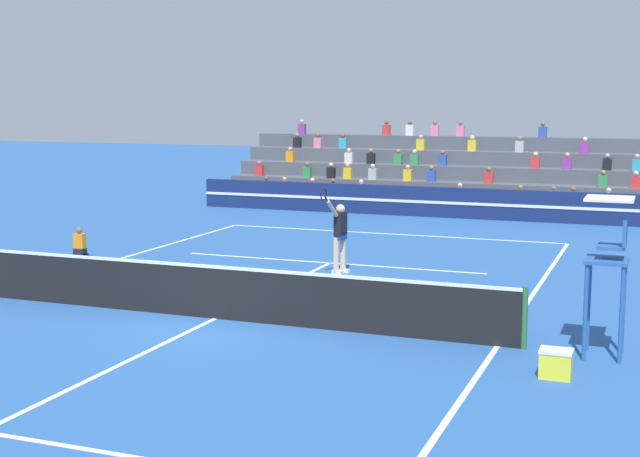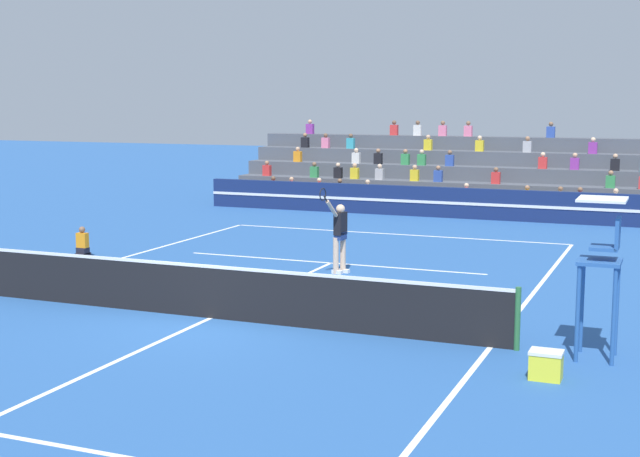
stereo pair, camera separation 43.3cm
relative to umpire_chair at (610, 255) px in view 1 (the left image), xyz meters
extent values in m
plane|color=#285699|center=(-7.28, 0.00, -1.72)|extent=(120.00, 120.00, 0.00)
cube|color=white|center=(-7.28, 11.90, -1.71)|extent=(11.00, 0.10, 0.01)
cube|color=white|center=(-1.78, 0.00, -1.71)|extent=(0.10, 23.80, 0.01)
cube|color=white|center=(-7.28, 6.43, -1.71)|extent=(8.25, 0.10, 0.01)
cube|color=white|center=(-7.28, 0.00, -1.71)|extent=(0.10, 12.85, 0.01)
cylinder|color=#2D6B38|center=(-1.33, 0.00, -1.17)|extent=(0.10, 0.10, 1.10)
cube|color=black|center=(-7.28, 0.00, -1.22)|extent=(11.90, 0.02, 1.00)
cube|color=white|center=(-7.28, 0.00, -0.69)|extent=(11.90, 0.04, 0.06)
cube|color=navy|center=(-7.28, 16.50, -1.17)|extent=(18.00, 0.24, 1.10)
cube|color=white|center=(-7.28, 16.37, -1.17)|extent=(18.00, 0.02, 0.10)
cube|color=#4C515B|center=(-7.28, 17.78, -1.44)|extent=(17.68, 0.95, 0.55)
cube|color=#B2B2B7|center=(-10.16, 17.61, -0.95)|extent=(0.32, 0.22, 0.44)
sphere|color=beige|center=(-10.16, 17.61, -0.63)|extent=(0.18, 0.18, 0.18)
cube|color=pink|center=(-13.40, 17.61, -0.95)|extent=(0.32, 0.22, 0.44)
sphere|color=tan|center=(-13.40, 17.61, -0.63)|extent=(0.18, 0.18, 0.18)
cube|color=silver|center=(-2.88, 17.61, -0.95)|extent=(0.32, 0.22, 0.44)
sphere|color=brown|center=(-2.88, 17.61, -0.63)|extent=(0.18, 0.18, 0.18)
cube|color=black|center=(-11.32, 17.61, -0.95)|extent=(0.32, 0.22, 0.44)
sphere|color=brown|center=(-11.32, 17.61, -0.63)|extent=(0.18, 0.18, 0.18)
cube|color=purple|center=(-2.20, 17.61, -0.95)|extent=(0.32, 0.22, 0.44)
sphere|color=brown|center=(-2.20, 17.61, -0.63)|extent=(0.18, 0.18, 0.18)
cube|color=pink|center=(-6.28, 17.61, -0.95)|extent=(0.32, 0.22, 0.44)
sphere|color=beige|center=(-6.28, 17.61, -0.63)|extent=(0.18, 0.18, 0.18)
cube|color=red|center=(-12.19, 17.61, -0.95)|extent=(0.32, 0.22, 0.44)
sphere|color=beige|center=(-12.19, 17.61, -0.63)|extent=(0.18, 0.18, 0.18)
cube|color=red|center=(-14.20, 17.61, -0.95)|extent=(0.32, 0.22, 0.44)
sphere|color=brown|center=(-14.20, 17.61, -0.63)|extent=(0.18, 0.18, 0.18)
cube|color=silver|center=(-0.99, 17.61, -0.95)|extent=(0.32, 0.22, 0.44)
sphere|color=beige|center=(-0.99, 17.61, -0.63)|extent=(0.18, 0.18, 0.18)
cube|color=yellow|center=(-4.05, 17.61, -0.95)|extent=(0.32, 0.22, 0.44)
sphere|color=#9E7051|center=(-4.05, 17.61, -0.63)|extent=(0.18, 0.18, 0.18)
cube|color=#4C515B|center=(-7.28, 18.73, -1.17)|extent=(17.68, 0.95, 1.10)
cube|color=red|center=(-0.14, 18.56, -0.40)|extent=(0.32, 0.22, 0.44)
sphere|color=beige|center=(-0.14, 18.56, -0.08)|extent=(0.18, 0.18, 0.18)
cube|color=black|center=(-11.76, 18.56, -0.40)|extent=(0.32, 0.22, 0.44)
sphere|color=beige|center=(-11.76, 18.56, -0.08)|extent=(0.18, 0.18, 0.18)
cube|color=yellow|center=(-8.56, 18.56, -0.40)|extent=(0.32, 0.22, 0.44)
sphere|color=tan|center=(-8.56, 18.56, -0.08)|extent=(0.18, 0.18, 0.18)
cube|color=#338C4C|center=(-12.80, 18.56, -0.40)|extent=(0.32, 0.22, 0.44)
sphere|color=brown|center=(-12.80, 18.56, -0.08)|extent=(0.18, 0.18, 0.18)
cube|color=red|center=(-5.38, 18.56, -0.40)|extent=(0.32, 0.22, 0.44)
sphere|color=brown|center=(-5.38, 18.56, -0.08)|extent=(0.18, 0.18, 0.18)
cube|color=yellow|center=(-11.05, 18.56, -0.40)|extent=(0.32, 0.22, 0.44)
sphere|color=tan|center=(-11.05, 18.56, -0.08)|extent=(0.18, 0.18, 0.18)
cube|color=#338C4C|center=(-1.25, 18.56, -0.40)|extent=(0.32, 0.22, 0.44)
sphere|color=#9E7051|center=(-1.25, 18.56, -0.08)|extent=(0.18, 0.18, 0.18)
cube|color=#2D4CA5|center=(-7.61, 18.56, -0.40)|extent=(0.32, 0.22, 0.44)
sphere|color=#9E7051|center=(-7.61, 18.56, -0.08)|extent=(0.18, 0.18, 0.18)
cube|color=red|center=(-14.94, 18.56, -0.40)|extent=(0.32, 0.22, 0.44)
sphere|color=#9E7051|center=(-14.94, 18.56, -0.08)|extent=(0.18, 0.18, 0.18)
cube|color=#B2B2B7|center=(-9.99, 18.56, -0.40)|extent=(0.32, 0.22, 0.44)
sphere|color=beige|center=(-9.99, 18.56, -0.08)|extent=(0.18, 0.18, 0.18)
cube|color=#4C515B|center=(-7.28, 19.68, -0.89)|extent=(17.68, 0.95, 1.65)
cube|color=#2D4CA5|center=(-7.41, 19.51, 0.15)|extent=(0.32, 0.22, 0.44)
sphere|color=brown|center=(-7.41, 19.51, 0.47)|extent=(0.18, 0.18, 0.18)
cube|color=silver|center=(-11.33, 19.51, 0.15)|extent=(0.32, 0.22, 0.44)
sphere|color=beige|center=(-11.33, 19.51, 0.47)|extent=(0.18, 0.18, 0.18)
cube|color=#338C4C|center=(-9.23, 19.51, 0.15)|extent=(0.32, 0.22, 0.44)
sphere|color=#9E7051|center=(-9.23, 19.51, 0.47)|extent=(0.18, 0.18, 0.18)
cube|color=#338C4C|center=(-8.55, 19.51, 0.15)|extent=(0.32, 0.22, 0.44)
sphere|color=beige|center=(-8.55, 19.51, 0.47)|extent=(0.18, 0.18, 0.18)
cube|color=purple|center=(-2.63, 19.51, 0.15)|extent=(0.32, 0.22, 0.44)
sphere|color=tan|center=(-2.63, 19.51, 0.47)|extent=(0.18, 0.18, 0.18)
cube|color=black|center=(-1.19, 19.51, 0.15)|extent=(0.32, 0.22, 0.44)
sphere|color=tan|center=(-1.19, 19.51, 0.47)|extent=(0.18, 0.18, 0.18)
cube|color=teal|center=(-0.15, 19.51, 0.15)|extent=(0.32, 0.22, 0.44)
sphere|color=tan|center=(-0.15, 19.51, 0.47)|extent=(0.18, 0.18, 0.18)
cube|color=red|center=(-3.80, 19.51, 0.15)|extent=(0.32, 0.22, 0.44)
sphere|color=beige|center=(-3.80, 19.51, 0.47)|extent=(0.18, 0.18, 0.18)
cube|color=orange|center=(-13.95, 19.51, 0.15)|extent=(0.32, 0.22, 0.44)
sphere|color=tan|center=(-13.95, 19.51, 0.47)|extent=(0.18, 0.18, 0.18)
cube|color=black|center=(-10.38, 19.51, 0.15)|extent=(0.32, 0.22, 0.44)
sphere|color=#9E7051|center=(-10.38, 19.51, 0.47)|extent=(0.18, 0.18, 0.18)
cube|color=#4C515B|center=(-7.28, 20.63, -0.62)|extent=(17.68, 0.95, 2.20)
cube|color=teal|center=(-11.92, 20.46, 0.70)|extent=(0.32, 0.22, 0.44)
sphere|color=brown|center=(-11.92, 20.46, 1.02)|extent=(0.18, 0.18, 0.18)
cube|color=purple|center=(-2.09, 20.46, 0.70)|extent=(0.32, 0.22, 0.44)
sphere|color=beige|center=(-2.09, 20.46, 1.02)|extent=(0.18, 0.18, 0.18)
cube|color=yellow|center=(-8.56, 20.46, 0.70)|extent=(0.32, 0.22, 0.44)
sphere|color=tan|center=(-8.56, 20.46, 1.02)|extent=(0.18, 0.18, 0.18)
cube|color=pink|center=(-13.07, 20.46, 0.70)|extent=(0.32, 0.22, 0.44)
sphere|color=brown|center=(-13.07, 20.46, 1.02)|extent=(0.18, 0.18, 0.18)
cube|color=yellow|center=(-6.44, 20.46, 0.70)|extent=(0.32, 0.22, 0.44)
sphere|color=beige|center=(-6.44, 20.46, 1.02)|extent=(0.18, 0.18, 0.18)
cube|color=black|center=(-14.02, 20.46, 0.70)|extent=(0.32, 0.22, 0.44)
sphere|color=#9E7051|center=(-14.02, 20.46, 1.02)|extent=(0.18, 0.18, 0.18)
cube|color=#B2B2B7|center=(-4.55, 20.46, 0.70)|extent=(0.32, 0.22, 0.44)
sphere|color=#9E7051|center=(-4.55, 20.46, 1.02)|extent=(0.18, 0.18, 0.18)
cube|color=#4C515B|center=(-7.28, 21.58, -0.34)|extent=(17.68, 0.95, 2.75)
cube|color=pink|center=(-7.13, 21.41, 1.25)|extent=(0.32, 0.22, 0.44)
sphere|color=brown|center=(-7.13, 21.41, 1.57)|extent=(0.18, 0.18, 0.18)
cube|color=purple|center=(-14.19, 21.41, 1.25)|extent=(0.32, 0.22, 0.44)
sphere|color=tan|center=(-14.19, 21.41, 1.57)|extent=(0.18, 0.18, 0.18)
cube|color=silver|center=(-9.28, 21.41, 1.25)|extent=(0.32, 0.22, 0.44)
sphere|color=brown|center=(-9.28, 21.41, 1.57)|extent=(0.18, 0.18, 0.18)
cube|color=red|center=(-10.31, 21.41, 1.25)|extent=(0.32, 0.22, 0.44)
sphere|color=brown|center=(-10.31, 21.41, 1.57)|extent=(0.18, 0.18, 0.18)
cube|color=#2D4CA5|center=(-3.81, 21.41, 1.25)|extent=(0.32, 0.22, 0.44)
sphere|color=brown|center=(-3.81, 21.41, 1.57)|extent=(0.18, 0.18, 0.18)
cube|color=pink|center=(-8.20, 21.41, 1.25)|extent=(0.32, 0.22, 0.44)
sphere|color=brown|center=(-8.20, 21.41, 1.57)|extent=(0.18, 0.18, 0.18)
cylinder|color=#285699|center=(-0.32, -0.32, -0.92)|extent=(0.07, 0.07, 1.60)
cylinder|color=#285699|center=(-0.32, 0.32, -0.92)|extent=(0.07, 0.07, 1.60)
cylinder|color=#285699|center=(0.24, -0.32, -0.92)|extent=(0.07, 0.07, 1.60)
cylinder|color=#285699|center=(0.24, 0.32, -0.92)|extent=(0.07, 0.07, 1.60)
cube|color=#285699|center=(-0.04, 0.00, -0.09)|extent=(0.68, 0.76, 0.06)
cube|color=#285699|center=(0.02, 0.00, 0.14)|extent=(0.44, 0.48, 0.06)
cube|color=#285699|center=(0.22, 0.00, 0.39)|extent=(0.06, 0.48, 0.52)
cube|color=white|center=(-0.04, 0.00, 0.93)|extent=(0.76, 0.84, 0.04)
cube|color=black|center=(-13.85, 4.69, -1.66)|extent=(0.28, 0.36, 0.12)
cube|color=black|center=(-13.85, 4.69, -1.54)|extent=(0.28, 0.24, 0.18)
cube|color=orange|center=(-13.85, 4.69, -1.25)|extent=(0.30, 0.18, 0.40)
sphere|color=brown|center=(-13.85, 4.69, -0.96)|extent=(0.17, 0.17, 0.17)
cylinder|color=beige|center=(-6.53, 5.34, -1.27)|extent=(0.14, 0.14, 0.90)
cylinder|color=beige|center=(-6.64, 5.13, -1.27)|extent=(0.14, 0.14, 0.90)
cube|color=navy|center=(-6.57, 5.24, -0.78)|extent=(0.24, 0.34, 0.20)
cube|color=black|center=(-6.57, 5.24, -0.48)|extent=(0.24, 0.38, 0.56)
sphere|color=beige|center=(-6.57, 5.24, -0.12)|extent=(0.22, 0.22, 0.22)
cube|color=white|center=(-6.49, 5.33, -1.67)|extent=(0.27, 0.15, 0.09)
cube|color=white|center=(-6.60, 5.12, -1.67)|extent=(0.27, 0.15, 0.09)
cylinder|color=beige|center=(-6.54, 5.48, -0.54)|extent=(0.09, 0.09, 0.56)
cylinder|color=beige|center=(-6.62, 4.80, -0.06)|extent=(0.15, 0.52, 0.46)
cylinder|color=black|center=(-6.66, 4.50, 0.20)|extent=(0.06, 0.19, 0.17)
torus|color=black|center=(-6.68, 4.36, 0.32)|extent=(0.08, 0.43, 0.43)
sphere|color=#C6DB33|center=(-4.28, 2.50, -1.68)|extent=(0.07, 0.07, 0.07)
cube|color=yellow|center=(-0.64, -1.45, -1.52)|extent=(0.48, 0.36, 0.40)
cube|color=white|center=(-0.64, -1.45, -1.29)|extent=(0.50, 0.38, 0.05)
camera|label=1|loc=(0.73, -15.09, 2.52)|focal=50.00mm
camera|label=2|loc=(1.14, -14.93, 2.52)|focal=50.00mm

